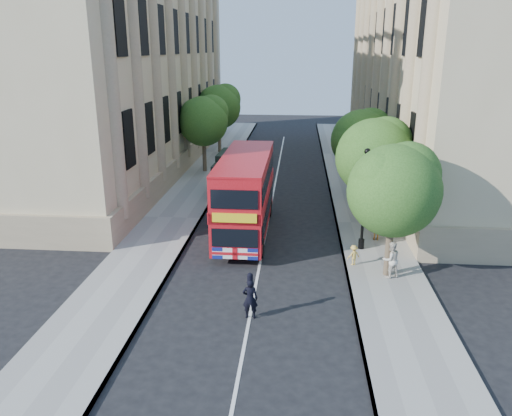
% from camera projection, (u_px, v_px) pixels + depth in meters
% --- Properties ---
extents(ground, '(120.00, 120.00, 0.00)m').
position_uv_depth(ground, '(252.00, 304.00, 20.11)').
color(ground, black).
rests_on(ground, ground).
extents(pavement_right, '(3.50, 80.00, 0.12)m').
position_uv_depth(pavement_right, '(366.00, 224.00, 29.11)').
color(pavement_right, gray).
rests_on(pavement_right, ground).
extents(pavement_left, '(3.50, 80.00, 0.12)m').
position_uv_depth(pavement_left, '(173.00, 218.00, 30.05)').
color(pavement_left, gray).
rests_on(pavement_left, ground).
extents(building_right, '(12.00, 38.00, 18.00)m').
position_uv_depth(building_right, '(456.00, 59.00, 39.00)').
color(building_right, tan).
rests_on(building_right, ground).
extents(building_left, '(12.00, 38.00, 18.00)m').
position_uv_depth(building_left, '(113.00, 59.00, 41.25)').
color(building_left, tan).
rests_on(building_left, ground).
extents(tree_right_near, '(4.00, 4.00, 6.08)m').
position_uv_depth(tree_right_near, '(395.00, 186.00, 21.21)').
color(tree_right_near, '#473828').
rests_on(tree_right_near, ground).
extents(tree_right_mid, '(4.20, 4.20, 6.37)m').
position_uv_depth(tree_right_mid, '(375.00, 153.00, 26.84)').
color(tree_right_mid, '#473828').
rests_on(tree_right_mid, ground).
extents(tree_right_far, '(4.00, 4.00, 6.15)m').
position_uv_depth(tree_right_far, '(362.00, 137.00, 32.58)').
color(tree_right_far, '#473828').
rests_on(tree_right_far, ground).
extents(tree_left_far, '(4.00, 4.00, 6.30)m').
position_uv_depth(tree_left_far, '(204.00, 118.00, 40.14)').
color(tree_left_far, '#473828').
rests_on(tree_left_far, ground).
extents(tree_left_back, '(4.20, 4.20, 6.65)m').
position_uv_depth(tree_left_back, '(219.00, 104.00, 47.65)').
color(tree_left_back, '#473828').
rests_on(tree_left_back, ground).
extents(lamp_post, '(0.32, 0.32, 5.16)m').
position_uv_depth(lamp_post, '(364.00, 204.00, 24.63)').
color(lamp_post, black).
rests_on(lamp_post, pavement_right).
extents(double_decker_bus, '(2.53, 9.32, 4.29)m').
position_uv_depth(double_decker_bus, '(246.00, 192.00, 27.04)').
color(double_decker_bus, '#AA0B12').
rests_on(double_decker_bus, ground).
extents(box_van, '(2.19, 5.01, 2.83)m').
position_uv_depth(box_van, '(232.00, 174.00, 35.04)').
color(box_van, black).
rests_on(box_van, ground).
extents(police_constable, '(0.60, 0.40, 1.61)m').
position_uv_depth(police_constable, '(250.00, 299.00, 18.84)').
color(police_constable, black).
rests_on(police_constable, ground).
extents(woman_pedestrian, '(0.98, 0.87, 1.66)m').
position_uv_depth(woman_pedestrian, '(391.00, 260.00, 21.96)').
color(woman_pedestrian, beige).
rests_on(woman_pedestrian, pavement_right).
extents(child_a, '(0.70, 0.31, 1.18)m').
position_uv_depth(child_a, '(377.00, 229.00, 26.30)').
color(child_a, orange).
rests_on(child_a, pavement_right).
extents(child_b, '(0.72, 0.59, 0.97)m').
position_uv_depth(child_b, '(354.00, 255.00, 23.31)').
color(child_b, '#ECC050').
rests_on(child_b, pavement_right).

